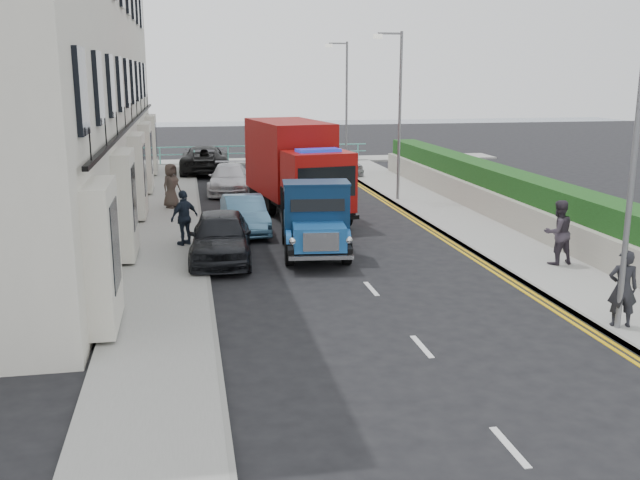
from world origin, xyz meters
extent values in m
plane|color=black|center=(0.00, 0.00, 0.00)|extent=(120.00, 120.00, 0.00)
cube|color=gray|center=(-5.20, 9.00, 0.06)|extent=(2.40, 38.00, 0.12)
cube|color=gray|center=(5.30, 9.00, 0.06)|extent=(2.60, 38.00, 0.12)
cube|color=gray|center=(0.00, 29.00, 0.06)|extent=(30.00, 2.50, 0.12)
plane|color=slate|center=(0.00, 60.00, 0.00)|extent=(120.00, 120.00, 0.00)
cube|color=beige|center=(-9.50, 13.00, 7.00)|extent=(6.00, 30.00, 14.00)
cube|color=black|center=(-6.35, 13.00, 3.60)|extent=(0.12, 28.00, 0.10)
cube|color=#B2AD9E|center=(6.60, 9.00, 0.55)|extent=(0.30, 28.00, 1.00)
cube|color=#183D13|center=(7.30, 9.00, 0.95)|extent=(1.20, 28.00, 1.70)
cube|color=#59B2A5|center=(0.00, 28.20, 1.08)|extent=(13.00, 0.08, 0.06)
cube|color=#59B2A5|center=(0.00, 28.20, 0.65)|extent=(13.00, 0.06, 0.05)
cylinder|color=slate|center=(4.30, -2.00, 3.50)|extent=(0.12, 0.12, 7.00)
cylinder|color=slate|center=(4.30, 14.00, 3.50)|extent=(0.12, 0.12, 7.00)
cube|color=slate|center=(3.80, 14.00, 6.90)|extent=(1.00, 0.08, 0.08)
cube|color=beige|center=(3.30, 14.00, 6.78)|extent=(0.35, 0.18, 0.18)
cylinder|color=slate|center=(4.30, 24.00, 3.50)|extent=(0.12, 0.12, 7.00)
cube|color=slate|center=(3.80, 24.00, 6.90)|extent=(1.00, 0.08, 0.08)
cube|color=beige|center=(3.30, 24.00, 6.78)|extent=(0.35, 0.18, 0.18)
cylinder|color=black|center=(-1.71, 4.67, 0.45)|extent=(0.33, 0.91, 0.89)
cylinder|color=black|center=(-0.09, 4.50, 0.45)|extent=(0.33, 0.91, 0.89)
cylinder|color=black|center=(-1.45, 7.26, 0.45)|extent=(0.33, 0.91, 0.89)
cylinder|color=black|center=(0.18, 7.09, 0.45)|extent=(0.33, 0.91, 0.89)
cube|color=black|center=(-0.77, 5.88, 0.58)|extent=(2.22, 4.62, 0.17)
cube|color=#1E5BA5|center=(-0.94, 4.17, 0.91)|extent=(1.56, 1.35, 0.67)
cube|color=silver|center=(-1.01, 3.55, 0.91)|extent=(0.98, 0.17, 0.51)
cube|color=#0D294A|center=(-0.83, 5.23, 1.44)|extent=(1.97, 1.30, 1.63)
cube|color=black|center=(-0.65, 6.99, 0.79)|extent=(2.21, 2.79, 0.11)
cylinder|color=black|center=(-0.98, 9.19, 0.51)|extent=(0.45, 1.06, 1.03)
cylinder|color=black|center=(0.96, 9.49, 0.51)|extent=(0.45, 1.06, 1.03)
cylinder|color=black|center=(-1.42, 12.05, 0.51)|extent=(0.45, 1.06, 1.03)
cylinder|color=black|center=(0.52, 12.35, 0.51)|extent=(0.45, 1.06, 1.03)
cylinder|color=black|center=(-1.73, 14.08, 0.51)|extent=(0.45, 1.06, 1.03)
cylinder|color=black|center=(0.21, 14.38, 0.51)|extent=(0.45, 1.06, 1.03)
cube|color=black|center=(-0.38, 11.74, 0.70)|extent=(3.12, 6.79, 0.23)
cube|color=#960D0A|center=(-0.01, 9.34, 1.68)|extent=(2.49, 2.10, 2.05)
cube|color=black|center=(0.12, 8.49, 1.77)|extent=(2.04, 0.39, 1.03)
cube|color=maroon|center=(-0.53, 12.75, 2.15)|extent=(3.05, 5.15, 2.80)
imported|color=black|center=(-3.60, 5.50, 0.73)|extent=(2.04, 4.43, 1.47)
imported|color=teal|center=(-2.60, 9.23, 0.62)|extent=(1.50, 3.83, 1.24)
imported|color=silver|center=(-2.60, 17.69, 0.64)|extent=(2.27, 4.57, 1.27)
imported|color=black|center=(-3.50, 24.45, 0.76)|extent=(2.77, 5.57, 1.52)
imported|color=#9C9DA0|center=(3.18, 22.34, 0.70)|extent=(3.03, 4.44, 1.41)
imported|color=#222228|center=(4.40, -1.92, 0.95)|extent=(0.70, 0.57, 1.66)
imported|color=#372F3A|center=(5.61, 2.99, 1.03)|extent=(0.96, 0.80, 1.81)
imported|color=#1C2534|center=(-4.62, 7.25, 0.98)|extent=(1.05, 0.95, 1.72)
imported|color=#433830|center=(-5.11, 13.77, 1.00)|extent=(1.00, 1.00, 1.76)
camera|label=1|loc=(-4.49, -14.79, 5.34)|focal=40.00mm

